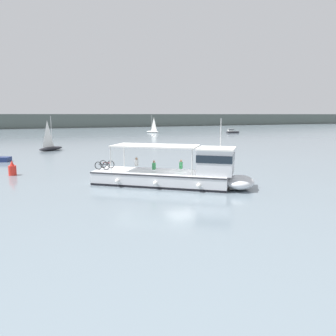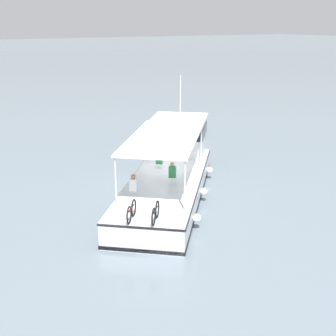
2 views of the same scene
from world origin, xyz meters
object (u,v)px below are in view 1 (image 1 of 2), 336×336
ferry_main (180,173)px  sailboat_mid_channel (153,131)px  channel_buoy (12,169)px  sailboat_off_stern (51,147)px  motorboat_outer_anchorage (232,131)px

ferry_main → sailboat_mid_channel: sailboat_mid_channel is taller
sailboat_mid_channel → channel_buoy: 73.29m
ferry_main → channel_buoy: bearing=137.7°
sailboat_off_stern → channel_buoy: sailboat_off_stern is taller
sailboat_mid_channel → sailboat_off_stern: 52.88m
sailboat_mid_channel → motorboat_outer_anchorage: 24.24m
sailboat_off_stern → motorboat_outer_anchorage: (54.76, 27.22, 0.00)m
sailboat_mid_channel → motorboat_outer_anchorage: (20.45, -13.02, 0.00)m
motorboat_outer_anchorage → channel_buoy: bearing=-141.3°
sailboat_mid_channel → motorboat_outer_anchorage: size_ratio=1.42×
sailboat_off_stern → motorboat_outer_anchorage: 61.15m
sailboat_off_stern → channel_buoy: size_ratio=3.86×
channel_buoy → sailboat_off_stern: bearing=75.1°
ferry_main → motorboat_outer_anchorage: 76.57m
ferry_main → sailboat_mid_channel: 77.56m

